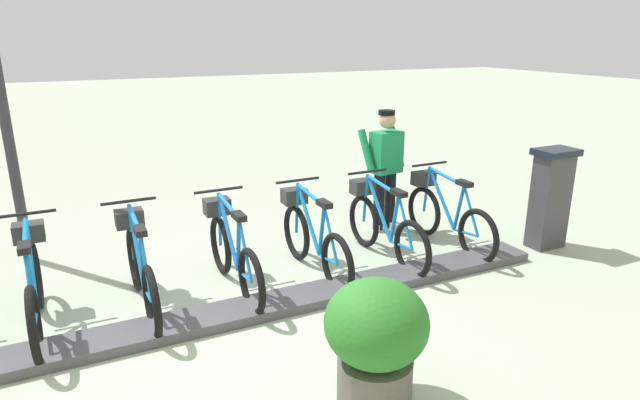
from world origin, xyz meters
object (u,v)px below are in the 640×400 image
object	(u,v)px
bike_docked_4	(140,267)
worker_near_rack	(385,166)
bike_docked_5	(34,285)
bike_docked_0	(446,214)
bike_docked_1	(383,225)
payment_kiosk	(550,197)
bike_docked_3	(232,251)
planter_bush	(376,337)
bike_docked_2	(312,237)

from	to	relation	value
bike_docked_4	worker_near_rack	xyz separation A→B (m)	(0.87, -3.37, 0.48)
bike_docked_5	worker_near_rack	bearing A→B (deg)	-78.52
worker_near_rack	bike_docked_0	bearing A→B (deg)	-156.70
bike_docked_1	bike_docked_4	size ratio (longest dim) A/B	1.00
payment_kiosk	bike_docked_3	xyz separation A→B (m)	(0.57, 3.97, -0.24)
bike_docked_0	planter_bush	xyz separation A→B (m)	(-2.25, 2.40, 0.11)
payment_kiosk	bike_docked_2	world-z (taller)	payment_kiosk
bike_docked_0	bike_docked_2	bearing A→B (deg)	90.00
payment_kiosk	worker_near_rack	bearing A→B (deg)	46.74
payment_kiosk	planter_bush	xyz separation A→B (m)	(-1.68, 3.56, -0.12)
bike_docked_0	worker_near_rack	world-z (taller)	worker_near_rack
payment_kiosk	bike_docked_3	bearing A→B (deg)	81.80
payment_kiosk	bike_docked_0	xyz separation A→B (m)	(0.57, 1.16, -0.24)
bike_docked_3	worker_near_rack	distance (m)	2.63
bike_docked_1	worker_near_rack	world-z (taller)	worker_near_rack
bike_docked_3	worker_near_rack	bearing A→B (deg)	-70.23
bike_docked_0	bike_docked_2	world-z (taller)	same
bike_docked_1	planter_bush	size ratio (longest dim) A/B	1.77
bike_docked_1	planter_bush	bearing A→B (deg)	146.87
bike_docked_0	bike_docked_4	world-z (taller)	same
worker_near_rack	bike_docked_5	bearing A→B (deg)	101.48
payment_kiosk	bike_docked_4	bearing A→B (deg)	83.35
payment_kiosk	bike_docked_5	world-z (taller)	payment_kiosk
bike_docked_0	planter_bush	distance (m)	3.29
bike_docked_1	bike_docked_2	size ratio (longest dim) A/B	1.00
bike_docked_1	worker_near_rack	bearing A→B (deg)	-32.64
bike_docked_1	planter_bush	world-z (taller)	bike_docked_1
bike_docked_5	worker_near_rack	xyz separation A→B (m)	(0.87, -4.30, 0.48)
planter_bush	payment_kiosk	bearing A→B (deg)	-64.80
payment_kiosk	planter_bush	size ratio (longest dim) A/B	1.32
bike_docked_0	bike_docked_3	size ratio (longest dim) A/B	1.00
bike_docked_1	bike_docked_4	xyz separation A→B (m)	(0.00, 2.81, 0.00)
bike_docked_4	planter_bush	world-z (taller)	bike_docked_4
bike_docked_3	bike_docked_5	distance (m)	1.87
payment_kiosk	bike_docked_1	bearing A→B (deg)	74.75
planter_bush	bike_docked_4	bearing A→B (deg)	30.80
bike_docked_0	bike_docked_5	distance (m)	4.68
bike_docked_5	payment_kiosk	bearing A→B (deg)	-95.59
bike_docked_0	worker_near_rack	size ratio (longest dim) A/B	1.04
bike_docked_0	bike_docked_1	bearing A→B (deg)	90.00
worker_near_rack	bike_docked_3	bearing A→B (deg)	109.77
bike_docked_4	planter_bush	bearing A→B (deg)	-149.20
bike_docked_2	planter_bush	size ratio (longest dim) A/B	1.77
bike_docked_2	bike_docked_3	distance (m)	0.94
bike_docked_1	worker_near_rack	distance (m)	1.14
payment_kiosk	bike_docked_5	xyz separation A→B (m)	(0.57, 5.84, -0.24)
payment_kiosk	bike_docked_0	size ratio (longest dim) A/B	0.74
bike_docked_4	bike_docked_2	bearing A→B (deg)	-90.00
bike_docked_5	planter_bush	bearing A→B (deg)	-134.65
bike_docked_1	planter_bush	distance (m)	2.69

